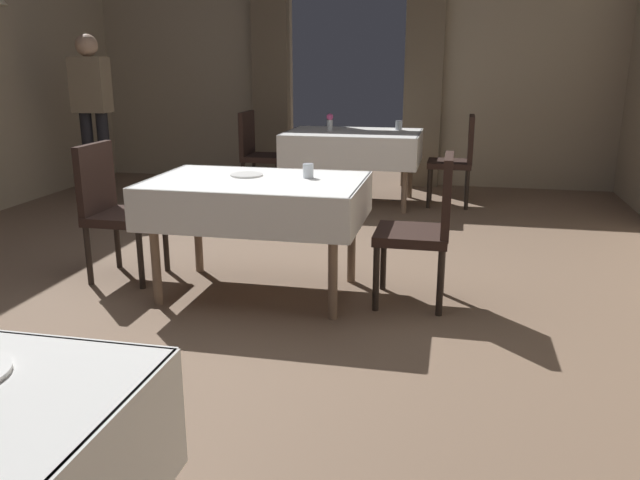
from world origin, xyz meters
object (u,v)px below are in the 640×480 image
Objects in this scene: dining_table_far at (353,141)px; person_waiter_by_doorway at (92,105)px; chair_mid_right at (426,223)px; dining_table_mid at (257,194)px; chair_mid_left at (114,205)px; glass_far_b at (399,125)px; chair_far_right at (458,156)px; plate_mid_a at (247,175)px; flower_vase_far at (330,122)px; chair_far_left at (258,150)px; glass_mid_b at (308,171)px.

dining_table_far is 2.71m from person_waiter_by_doorway.
dining_table_mid is at bearing -177.87° from chair_mid_right.
person_waiter_by_doorway is (-2.62, -0.59, 0.37)m from dining_table_far.
glass_far_b is (1.65, 3.01, 0.28)m from chair_mid_left.
chair_far_right reaches higher than dining_table_far.
dining_table_mid is 1.07m from chair_mid_right.
glass_far_b is 0.06× the size of person_waiter_by_doorway.
glass_far_b is (0.70, 3.00, 0.04)m from plate_mid_a.
chair_far_right is 5.14× the size of flower_vase_far.
chair_mid_left and chair_far_left have the same top height.
chair_mid_right is at bearing -1.53° from chair_mid_left.
chair_mid_left and chair_far_right have the same top height.
dining_table_mid is 1.44× the size of chair_far_right.
person_waiter_by_doorway reaches higher than plate_mid_a.
dining_table_far is 2.73m from glass_mid_b.
dining_table_mid is 7.42× the size of flower_vase_far.
chair_far_right is 10.33× the size of glass_mid_b.
dining_table_far is at bearing 86.89° from dining_table_mid.
plate_mid_a is 2.13× the size of glass_far_b.
glass_mid_b reaches higher than dining_table_far.
chair_far_left is at bearing 179.56° from chair_far_right.
glass_mid_b is at bearing 21.45° from dining_table_mid.
plate_mid_a reaches higher than dining_table_mid.
dining_table_mid is 2.86m from flower_vase_far.
plate_mid_a is at bearing -178.31° from glass_mid_b.
flower_vase_far reaches higher than glass_far_b.
glass_far_b reaches higher than dining_table_far.
person_waiter_by_doorway reaches higher than dining_table_mid.
dining_table_far is 3.00m from chair_mid_left.
chair_mid_right is 3.06m from flower_vase_far.
glass_mid_b reaches higher than plate_mid_a.
flower_vase_far is at bearing 98.41° from glass_mid_b.
person_waiter_by_doorway is at bearing 137.55° from dining_table_mid.
person_waiter_by_doorway is at bearing -164.47° from glass_far_b.
plate_mid_a is at bearing -90.03° from flower_vase_far.
glass_far_b is (0.70, 0.25, -0.05)m from flower_vase_far.
dining_table_mid is 13.74× the size of glass_far_b.
dining_table_far is at bearing -175.77° from chair_far_right.
chair_far_left is (-1.98, 2.90, 0.00)m from chair_mid_right.
dining_table_far is at bearing 66.20° from chair_mid_left.
chair_far_left is (-1.08, 0.10, -0.13)m from dining_table_far.
chair_mid_right is at bearing -55.64° from chair_far_left.
glass_mid_b is 2.76m from flower_vase_far.
glass_mid_b is at bearing -66.43° from chair_far_left.
chair_far_left is 3.08m from glass_mid_b.
chair_mid_left is at bearing -92.66° from chair_far_left.
chair_mid_right is at bearing -3.38° from plate_mid_a.
dining_table_far is at bearing 93.16° from glass_mid_b.
chair_mid_left and chair_mid_right have the same top height.
dining_table_mid is at bearing -93.11° from dining_table_far.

